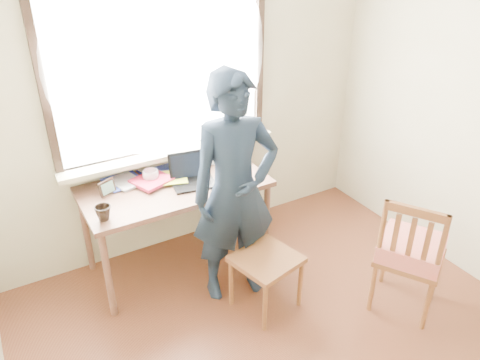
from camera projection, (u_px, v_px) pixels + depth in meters
room_shell at (328, 141)px, 2.32m from camera, size 3.52×4.02×2.61m
desk at (175, 193)px, 3.73m from camera, size 1.46×0.73×0.78m
laptop at (192, 176)px, 3.70m from camera, size 0.37×0.32×0.23m
mug_white at (151, 176)px, 3.71m from camera, size 0.18×0.18×0.10m
mug_dark at (103, 213)px, 3.23m from camera, size 0.16×0.16×0.11m
mouse at (226, 175)px, 3.79m from camera, size 0.09×0.06×0.04m
desk_clutter at (130, 181)px, 3.70m from camera, size 0.90×0.59×0.04m
book_a at (115, 186)px, 3.64m from camera, size 0.26×0.31×0.03m
book_b at (210, 158)px, 4.09m from camera, size 0.28×0.32×0.02m
picture_frame at (107, 189)px, 3.52m from camera, size 0.13×0.07×0.11m
work_chair at (266, 265)px, 3.44m from camera, size 0.52×0.51×0.45m
side_chair at (411, 251)px, 3.38m from camera, size 0.60×0.61×0.97m
person at (235, 191)px, 3.37m from camera, size 0.72×0.53×1.78m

